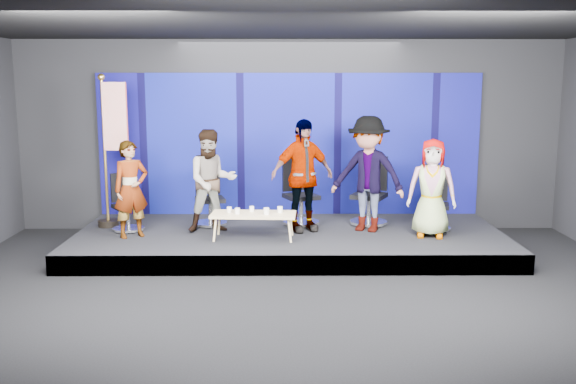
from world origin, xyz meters
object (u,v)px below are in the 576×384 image
(coffee_table, at_px, (253,215))
(mug_c, at_px, (252,209))
(chair_a, at_px, (127,212))
(panelist_b, at_px, (212,181))
(panelist_d, at_px, (368,174))
(mug_d, at_px, (266,211))
(mug_b, at_px, (237,211))
(chair_b, at_px, (210,205))
(chair_c, at_px, (300,203))
(panelist_c, at_px, (302,176))
(panelist_e, at_px, (432,188))
(chair_e, at_px, (435,211))
(mug_e, at_px, (280,210))
(mug_a, at_px, (229,210))
(panelist_a, at_px, (131,189))
(flag_stand, at_px, (112,147))
(chair_d, at_px, (370,202))

(coffee_table, distance_m, mug_c, 0.16)
(chair_a, relative_size, panelist_b, 0.56)
(panelist_d, height_order, mug_d, panelist_d)
(chair_a, relative_size, mug_b, 10.23)
(chair_b, height_order, chair_c, chair_c)
(chair_a, distance_m, panelist_c, 2.98)
(coffee_table, relative_size, mug_b, 14.59)
(panelist_d, xyz_separation_m, panelist_e, (0.96, -0.40, -0.17))
(chair_e, relative_size, mug_e, 9.76)
(mug_a, xyz_separation_m, mug_d, (0.59, -0.16, 0.01))
(mug_a, relative_size, mug_c, 1.04)
(panelist_a, bearing_deg, mug_a, -35.75)
(panelist_b, xyz_separation_m, mug_d, (0.91, -0.60, -0.38))
(chair_a, xyz_separation_m, mug_d, (2.34, -0.69, 0.15))
(chair_e, distance_m, flag_stand, 5.52)
(panelist_c, bearing_deg, panelist_b, 158.31)
(panelist_d, xyz_separation_m, mug_a, (-2.24, -0.48, -0.50))
(mug_a, height_order, flag_stand, flag_stand)
(chair_d, bearing_deg, mug_a, -132.91)
(panelist_c, distance_m, panelist_d, 1.08)
(panelist_c, distance_m, chair_e, 2.31)
(chair_d, relative_size, mug_b, 12.64)
(chair_e, xyz_separation_m, flag_stand, (-5.41, 0.25, 1.05))
(mug_b, distance_m, mug_d, 0.46)
(chair_e, bearing_deg, chair_b, -173.72)
(chair_e, bearing_deg, panelist_b, -166.25)
(coffee_table, bearing_deg, flag_stand, 160.48)
(panelist_b, bearing_deg, panelist_e, -21.47)
(chair_a, bearing_deg, chair_e, -33.00)
(mug_e, bearing_deg, coffee_table, -173.65)
(mug_a, bearing_deg, chair_c, 40.67)
(chair_a, bearing_deg, mug_e, -45.15)
(chair_b, distance_m, mug_a, 1.03)
(chair_d, bearing_deg, coffee_table, -127.70)
(coffee_table, xyz_separation_m, mug_e, (0.42, 0.05, 0.08))
(coffee_table, bearing_deg, panelist_d, 16.11)
(panelist_b, bearing_deg, mug_b, -66.01)
(mug_b, bearing_deg, panelist_c, 29.40)
(chair_c, relative_size, panelist_e, 0.73)
(mug_d, bearing_deg, mug_c, 136.26)
(chair_d, height_order, mug_a, chair_d)
(panelist_a, relative_size, chair_b, 1.48)
(coffee_table, distance_m, mug_b, 0.27)
(chair_e, relative_size, flag_stand, 0.37)
(chair_e, xyz_separation_m, mug_d, (-2.80, -0.70, 0.14))
(panelist_b, height_order, mug_a, panelist_b)
(chair_e, xyz_separation_m, mug_b, (-3.25, -0.65, 0.14))
(panelist_c, bearing_deg, mug_c, -176.56)
(panelist_e, bearing_deg, mug_c, -167.75)
(panelist_a, relative_size, mug_d, 14.66)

